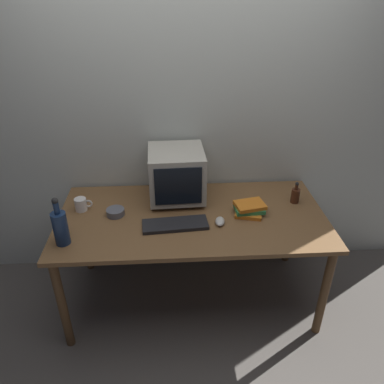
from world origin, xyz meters
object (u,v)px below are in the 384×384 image
Objects in this scene: keyboard at (175,224)px; book_stack at (249,209)px; computer_mouse at (220,221)px; bottle_tall at (60,227)px; bottle_short at (295,195)px; mug at (81,204)px; crt_monitor at (177,174)px; cd_spindle at (115,212)px.

book_stack reaches higher than keyboard.
bottle_tall is at bearing -163.81° from computer_mouse.
book_stack is (0.21, 0.11, 0.02)m from computer_mouse.
book_stack is at bearing -160.06° from bottle_short.
crt_monitor is at bearing 10.55° from mug.
crt_monitor is 3.33× the size of cd_spindle.
cd_spindle is at bearing -17.85° from mug.
book_stack is at bearing -2.43° from cd_spindle.
mug is at bearing 83.79° from bottle_tall.
computer_mouse is at bearing -13.51° from mug.
bottle_short is 1.26m from cd_spindle.
cd_spindle is (-0.40, 0.15, 0.01)m from keyboard.
crt_monitor reaches higher than book_stack.
crt_monitor is at bearing 35.01° from bottle_tall.
crt_monitor reaches higher than cd_spindle.
cd_spindle is (-0.69, 0.15, 0.00)m from computer_mouse.
bottle_tall reaches higher than mug.
crt_monitor is 0.85m from bottle_tall.
bottle_tall is 1.95× the size of bottle_short.
crt_monitor is 0.40m from keyboard.
book_stack is 1.83× the size of mug.
crt_monitor is at bearing 82.06° from keyboard.
bottle_short is 0.38m from book_stack.
cd_spindle is at bearing 154.27° from keyboard.
mug is at bearing 174.24° from computer_mouse.
computer_mouse is at bearing -11.97° from cd_spindle.
keyboard is 0.89m from bottle_short.
mug is 1.00× the size of cd_spindle.
crt_monitor is 0.47m from computer_mouse.
keyboard is at bearing 11.28° from bottle_tall.
keyboard is 0.29m from computer_mouse.
cd_spindle is at bearing -175.90° from bottle_short.
mug reaches higher than book_stack.
computer_mouse is at bearing -52.04° from crt_monitor.
bottle_short reaches higher than book_stack.
bottle_tall reaches higher than bottle_short.
crt_monitor is at bearing 153.72° from book_stack.
keyboard is 0.43m from cd_spindle.
bottle_tall is at bearing -166.09° from bottle_short.
cd_spindle is (-1.25, -0.09, -0.04)m from bottle_short.
crt_monitor is 0.68m from mug.
crt_monitor is 0.85m from bottle_short.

